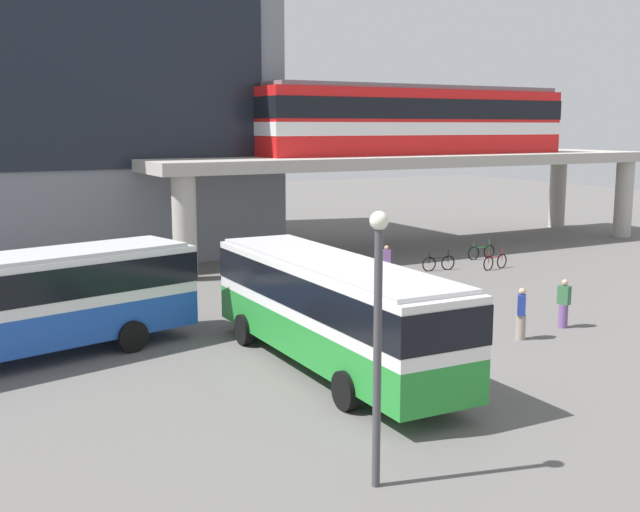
% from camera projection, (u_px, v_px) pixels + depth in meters
% --- Properties ---
extents(ground_plane, '(120.00, 120.00, 0.00)m').
position_uv_depth(ground_plane, '(254.00, 298.00, 31.92)').
color(ground_plane, '#605E5B').
extents(elevated_platform, '(31.35, 7.18, 5.36)m').
position_uv_depth(elevated_platform, '(411.00, 167.00, 44.19)').
color(elevated_platform, '#ADA89E').
rests_on(elevated_platform, ground_plane).
extents(train, '(19.19, 2.96, 3.84)m').
position_uv_depth(train, '(418.00, 119.00, 43.94)').
color(train, red).
rests_on(train, elevated_platform).
extents(bus_main, '(2.94, 11.09, 3.22)m').
position_uv_depth(bus_main, '(330.00, 302.00, 22.25)').
color(bus_main, '#268C33').
rests_on(bus_main, ground_plane).
extents(bus_secondary, '(11.33, 5.00, 3.22)m').
position_uv_depth(bus_secondary, '(15.00, 298.00, 22.80)').
color(bus_secondary, '#1E4CB2').
rests_on(bus_secondary, ground_plane).
extents(bicycle_black, '(1.78, 0.29, 1.04)m').
position_uv_depth(bicycle_black, '(439.00, 263.00, 37.89)').
color(bicycle_black, black).
rests_on(bicycle_black, ground_plane).
extents(bicycle_red, '(1.77, 0.38, 1.04)m').
position_uv_depth(bicycle_red, '(495.00, 262.00, 38.25)').
color(bicycle_red, black).
rests_on(bicycle_red, ground_plane).
extents(bicycle_green, '(1.79, 0.08, 1.04)m').
position_uv_depth(bicycle_green, '(481.00, 252.00, 41.17)').
color(bicycle_green, black).
rests_on(bicycle_green, ground_plane).
extents(bicycle_silver, '(1.73, 0.56, 1.04)m').
position_uv_depth(bicycle_silver, '(310.00, 280.00, 33.79)').
color(bicycle_silver, black).
rests_on(bicycle_silver, ground_plane).
extents(pedestrian_near_building, '(0.36, 0.46, 1.71)m').
position_uv_depth(pedestrian_near_building, '(564.00, 305.00, 27.07)').
color(pedestrian_near_building, '#724C8C').
rests_on(pedestrian_near_building, ground_plane).
extents(pedestrian_walking_across, '(0.46, 0.47, 1.73)m').
position_uv_depth(pedestrian_walking_across, '(521.00, 315.00, 25.56)').
color(pedestrian_walking_across, gray).
rests_on(pedestrian_walking_across, ground_plane).
extents(pedestrian_by_bike_rack, '(0.47, 0.45, 1.57)m').
position_uv_depth(pedestrian_by_bike_rack, '(386.00, 263.00, 35.67)').
color(pedestrian_by_bike_rack, '#26262D').
rests_on(pedestrian_by_bike_rack, ground_plane).
extents(lamp_post, '(0.36, 0.36, 5.41)m').
position_uv_depth(lamp_post, '(378.00, 325.00, 14.69)').
color(lamp_post, '#3F3F44').
rests_on(lamp_post, ground_plane).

